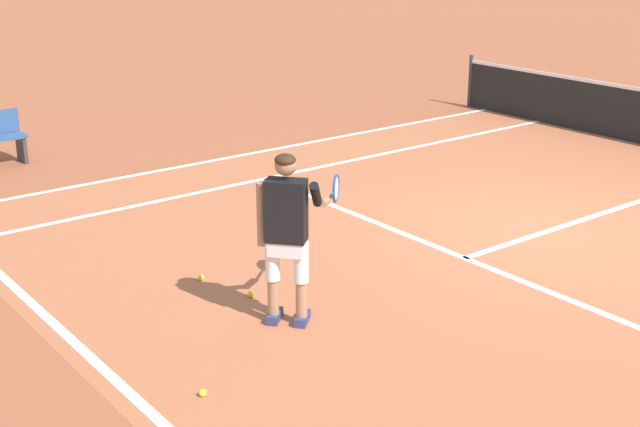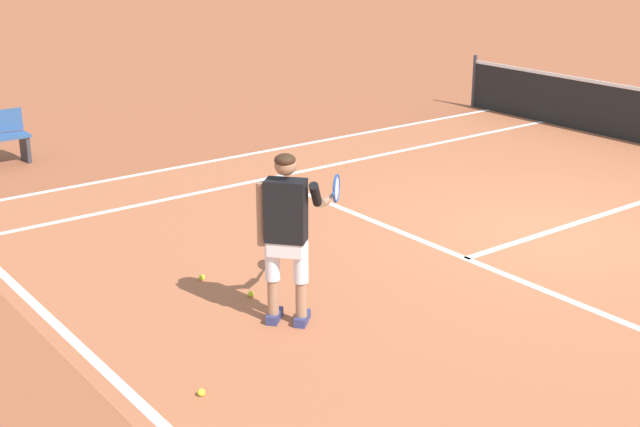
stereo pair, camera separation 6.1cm
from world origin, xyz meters
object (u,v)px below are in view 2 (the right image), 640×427
(tennis_ball_near_feet, at_px, (202,277))
(tennis_ball_mid_court, at_px, (251,294))
(tennis_ball_by_baseline, at_px, (201,392))
(tennis_player, at_px, (288,227))

(tennis_ball_near_feet, distance_m, tennis_ball_mid_court, 0.72)
(tennis_ball_by_baseline, height_order, tennis_ball_mid_court, same)
(tennis_ball_near_feet, height_order, tennis_ball_by_baseline, same)
(tennis_ball_mid_court, bearing_deg, tennis_ball_near_feet, -165.16)
(tennis_ball_near_feet, xyz_separation_m, tennis_ball_mid_court, (0.70, 0.18, 0.00))
(tennis_ball_near_feet, relative_size, tennis_ball_mid_court, 1.00)
(tennis_player, xyz_separation_m, tennis_ball_mid_court, (-0.73, 0.03, -0.96))
(tennis_player, height_order, tennis_ball_mid_court, tennis_player)
(tennis_ball_mid_court, bearing_deg, tennis_ball_by_baseline, -44.63)
(tennis_player, distance_m, tennis_ball_near_feet, 1.72)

